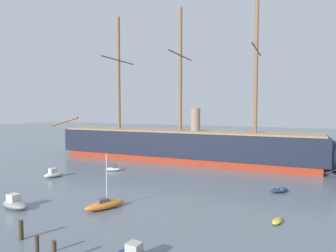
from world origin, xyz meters
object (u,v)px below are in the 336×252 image
Objects in this scene: dinghy_alongside_stern at (280,190)px; mooring_piling_nearest at (21,230)px; sailboat_near_centre at (105,204)px; motorboat_distant_centre at (221,154)px; mooring_piling_left_pair at (54,252)px; dinghy_mid_right at (277,221)px; seagull_in_flight at (72,108)px; tall_ship at (180,145)px; motorboat_alongside_bow at (113,169)px; motorboat_foreground_left at (15,204)px; motorboat_far_left at (108,153)px; mooring_piling_right_pair at (37,246)px; motorboat_mid_left at (54,174)px.

mooring_piling_nearest reaches higher than dinghy_alongside_stern.
sailboat_near_centre reaches higher than motorboat_distant_centre.
mooring_piling_left_pair reaches higher than dinghy_alongside_stern.
dinghy_mid_right is (19.90, 4.18, -0.33)m from sailboat_near_centre.
mooring_piling_nearest is 18.88m from seagull_in_flight.
mooring_piling_left_pair is (-15.21, -28.89, 0.59)m from dinghy_alongside_stern.
tall_ship is at bearing 128.28° from dinghy_mid_right.
motorboat_alongside_bow is at bearing 155.42° from dinghy_mid_right.
motorboat_alongside_bow is at bearing -118.31° from tall_ship.
motorboat_foreground_left is at bearing -99.41° from tall_ship.
motorboat_foreground_left is at bearing -69.18° from motorboat_far_left.
motorboat_alongside_bow is at bearing 109.24° from mooring_piling_nearest.
mooring_piling_right_pair reaches higher than dinghy_mid_right.
tall_ship is 40.19× the size of mooring_piling_nearest.
seagull_in_flight reaches higher than mooring_piling_right_pair.
motorboat_far_left is 38.52m from seagull_in_flight.
motorboat_mid_left is 2.26× the size of mooring_piling_right_pair.
motorboat_alongside_bow is (-8.33, -15.47, -3.48)m from tall_ship.
mooring_piling_left_pair reaches higher than dinghy_mid_right.
tall_ship is 40.07× the size of mooring_piling_left_pair.
dinghy_alongside_stern is 32.94m from seagull_in_flight.
dinghy_mid_right is 1.22× the size of mooring_piling_right_pair.
seagull_in_flight reaches higher than mooring_piling_left_pair.
motorboat_foreground_left is at bearing -106.02° from seagull_in_flight.
mooring_piling_right_pair is at bearing -22.64° from mooring_piling_nearest.
seagull_in_flight is at bearing 157.89° from sailboat_near_centre.
tall_ship is 17.62× the size of motorboat_mid_left.
mooring_piling_nearest is at bearing -50.12° from motorboat_mid_left.
mooring_piling_right_pair is 1.75× the size of seagull_in_flight.
motorboat_distant_centre is at bearing 90.91° from mooring_piling_left_pair.
mooring_piling_left_pair is at bearing -57.98° from motorboat_far_left.
motorboat_mid_left is at bearing 136.30° from mooring_piling_left_pair.
motorboat_distant_centre is 55.95m from mooring_piling_nearest.
motorboat_distant_centre is (13.62, 50.02, 0.02)m from motorboat_foreground_left.
seagull_in_flight is at bearing -75.12° from motorboat_alongside_bow.
tall_ship is 39.65m from motorboat_foreground_left.
motorboat_far_left is 54.91m from mooring_piling_right_pair.
motorboat_alongside_bow is at bearing 117.86° from mooring_piling_left_pair.
seagull_in_flight is (-8.10, 3.29, 11.98)m from sailboat_near_centre.
tall_ship reaches higher than mooring_piling_right_pair.
mooring_piling_right_pair is (5.96, -46.37, -2.98)m from tall_ship.
motorboat_far_left is (-44.98, 18.70, 0.20)m from dinghy_alongside_stern.
motorboat_alongside_bow is 20.19m from seagull_in_flight.
motorboat_distant_centre is 4.48× the size of seagull_in_flight.
mooring_piling_nearest reaches higher than dinghy_mid_right.
motorboat_foreground_left reaches higher than dinghy_alongside_stern.
motorboat_mid_left is 3.95× the size of seagull_in_flight.
dinghy_mid_right is 2.13× the size of seagull_in_flight.
dinghy_mid_right is at bearing 1.82° from seagull_in_flight.
motorboat_mid_left is 41.83m from motorboat_distant_centre.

